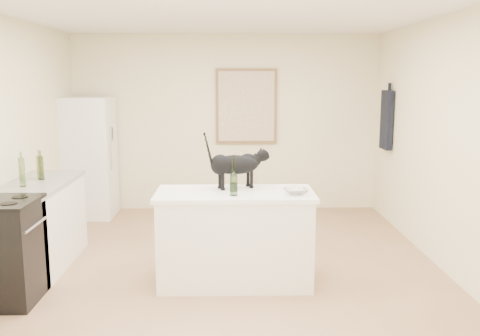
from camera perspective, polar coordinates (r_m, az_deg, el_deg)
name	(u,v)px	position (r m, az deg, el deg)	size (l,w,h in m)	color
floor	(225,274)	(5.43, -1.65, -11.46)	(5.50, 5.50, 0.00)	#A77B59
ceiling	(224,9)	(5.10, -1.80, 16.91)	(5.50, 5.50, 0.00)	white
wall_back	(226,123)	(7.84, -1.51, 4.89)	(4.50, 4.50, 0.00)	beige
wall_front	(218,226)	(2.40, -2.39, -6.28)	(4.50, 4.50, 0.00)	beige
wall_right	(454,147)	(5.56, 22.19, 2.16)	(5.50, 5.50, 0.00)	beige
island_base	(235,239)	(5.10, -0.56, -7.76)	(1.44, 0.67, 0.86)	white
island_top	(235,194)	(4.98, -0.56, -2.82)	(1.50, 0.70, 0.04)	white
left_cabinets	(39,226)	(5.93, -20.96, -5.92)	(0.60, 1.40, 0.86)	white
left_countertop	(36,184)	(5.83, -21.23, -1.65)	(0.62, 1.44, 0.04)	gray
stove	(2,252)	(5.12, -24.38, -8.35)	(0.60, 0.60, 0.90)	black
fridge	(89,157)	(7.76, -16.08, 1.11)	(0.68, 0.68, 1.70)	white
artwork_frame	(246,106)	(7.80, 0.70, 6.70)	(0.90, 0.03, 1.10)	brown
artwork_canvas	(246,106)	(7.78, 0.70, 6.70)	(0.82, 0.00, 1.02)	beige
hanging_garment	(387,120)	(7.45, 15.62, 5.05)	(0.08, 0.34, 0.80)	black
black_cat	(235,167)	(5.10, -0.58, 0.08)	(0.60, 0.18, 0.42)	black
wine_bottle	(234,178)	(4.79, -0.69, -1.09)	(0.07, 0.07, 0.33)	#295B24
glass_bowl	(296,192)	(4.88, 6.09, -2.56)	(0.23, 0.23, 0.06)	silver
fridge_paper	(113,133)	(7.68, -13.62, 3.68)	(0.01, 0.14, 0.19)	silver
counter_bottle_cluster	(34,169)	(5.82, -21.49, -0.14)	(0.12, 0.47, 0.29)	#174518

